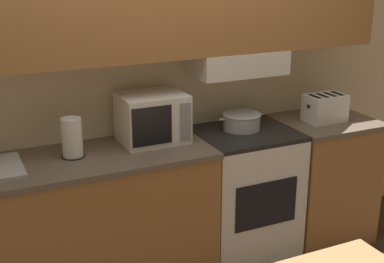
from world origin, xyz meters
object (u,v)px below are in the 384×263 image
object	(u,v)px
stove_range	(243,194)
toaster	(325,108)
cooking_pot	(242,121)
paper_towel_roll	(72,138)
microwave	(152,118)

from	to	relation	value
stove_range	toaster	size ratio (longest dim) A/B	3.20
cooking_pot	toaster	size ratio (longest dim) A/B	1.17
stove_range	toaster	bearing A→B (deg)	-3.15
stove_range	toaster	world-z (taller)	toaster
stove_range	cooking_pot	distance (m)	0.53
paper_towel_roll	toaster	bearing A→B (deg)	-1.83
cooking_pot	paper_towel_roll	xyz separation A→B (m)	(-1.17, -0.03, 0.06)
microwave	toaster	size ratio (longest dim) A/B	1.40
cooking_pot	stove_range	bearing A→B (deg)	-90.76
cooking_pot	paper_towel_roll	bearing A→B (deg)	-178.41
microwave	toaster	xyz separation A→B (m)	(1.27, -0.13, -0.06)
stove_range	cooking_pot	xyz separation A→B (m)	(0.00, 0.05, 0.53)
cooking_pot	microwave	bearing A→B (deg)	176.80
cooking_pot	paper_towel_roll	size ratio (longest dim) A/B	1.44
stove_range	paper_towel_roll	size ratio (longest dim) A/B	3.94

